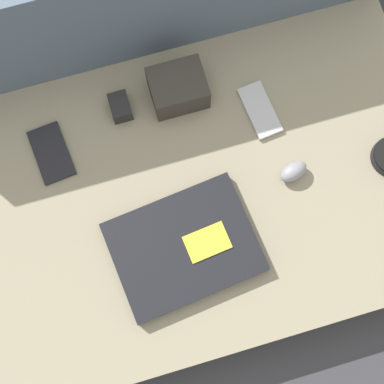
# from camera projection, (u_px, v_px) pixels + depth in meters

# --- Properties ---
(ground_plane) EXTENTS (8.00, 8.00, 0.00)m
(ground_plane) POSITION_uv_depth(u_px,v_px,m) (192.00, 204.00, 1.27)
(ground_plane) COLOR #38383D
(couch_seat) EXTENTS (1.11, 0.69, 0.11)m
(couch_seat) POSITION_uv_depth(u_px,v_px,m) (192.00, 199.00, 1.22)
(couch_seat) COLOR gray
(couch_seat) RESTS_ON ground_plane
(laptop) EXTENTS (0.32, 0.26, 0.03)m
(laptop) POSITION_uv_depth(u_px,v_px,m) (184.00, 247.00, 1.12)
(laptop) COLOR black
(laptop) RESTS_ON couch_seat
(computer_mouse) EXTENTS (0.07, 0.05, 0.04)m
(computer_mouse) POSITION_uv_depth(u_px,v_px,m) (293.00, 172.00, 1.15)
(computer_mouse) COLOR gray
(computer_mouse) RESTS_ON couch_seat
(phone_silver) EXTENTS (0.09, 0.14, 0.01)m
(phone_silver) POSITION_uv_depth(u_px,v_px,m) (51.00, 153.00, 1.18)
(phone_silver) COLOR black
(phone_silver) RESTS_ON couch_seat
(phone_black) EXTENTS (0.07, 0.13, 0.01)m
(phone_black) POSITION_uv_depth(u_px,v_px,m) (260.00, 110.00, 1.20)
(phone_black) COLOR #B7B7BC
(phone_black) RESTS_ON couch_seat
(camera_pouch) EXTENTS (0.12, 0.10, 0.08)m
(camera_pouch) POSITION_uv_depth(u_px,v_px,m) (178.00, 88.00, 1.17)
(camera_pouch) COLOR #38332D
(camera_pouch) RESTS_ON couch_seat
(charger_brick) EXTENTS (0.04, 0.06, 0.04)m
(charger_brick) POSITION_uv_depth(u_px,v_px,m) (120.00, 107.00, 1.18)
(charger_brick) COLOR black
(charger_brick) RESTS_ON couch_seat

